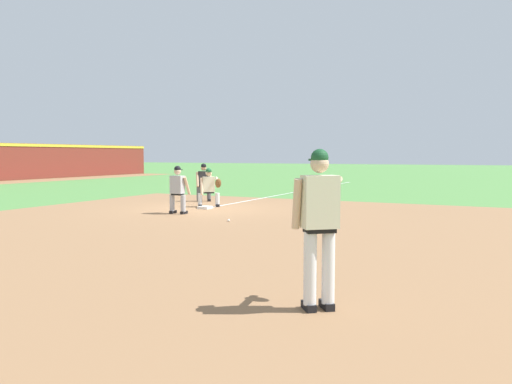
{
  "coord_description": "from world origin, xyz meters",
  "views": [
    {
      "loc": [
        -14.04,
        -8.73,
        1.79
      ],
      "look_at": [
        -6.07,
        -4.84,
        1.13
      ],
      "focal_mm": 35.0,
      "sensor_mm": 36.0,
      "label": 1
    }
  ],
  "objects_px": {
    "first_base_bag": "(205,207)",
    "umpire": "(204,181)",
    "pitcher": "(320,219)",
    "baseball": "(229,220)",
    "first_baseman": "(209,186)",
    "baserunner": "(178,188)"
  },
  "relations": [
    {
      "from": "pitcher",
      "to": "baserunner",
      "type": "height_order",
      "value": "pitcher"
    },
    {
      "from": "baseball",
      "to": "first_baseman",
      "type": "distance_m",
      "value": 3.91
    },
    {
      "from": "pitcher",
      "to": "baserunner",
      "type": "bearing_deg",
      "value": 44.32
    },
    {
      "from": "baseball",
      "to": "pitcher",
      "type": "relative_size",
      "value": 0.04
    },
    {
      "from": "baseball",
      "to": "umpire",
      "type": "bearing_deg",
      "value": 38.36
    },
    {
      "from": "first_base_bag",
      "to": "baseball",
      "type": "distance_m",
      "value": 3.33
    },
    {
      "from": "pitcher",
      "to": "first_base_bag",
      "type": "bearing_deg",
      "value": 38.69
    },
    {
      "from": "first_base_bag",
      "to": "first_baseman",
      "type": "bearing_deg",
      "value": 16.0
    },
    {
      "from": "first_baseman",
      "to": "baserunner",
      "type": "height_order",
      "value": "baserunner"
    },
    {
      "from": "first_base_bag",
      "to": "umpire",
      "type": "xyz_separation_m",
      "value": [
        2.24,
        1.45,
        0.75
      ]
    },
    {
      "from": "pitcher",
      "to": "baseball",
      "type": "bearing_deg",
      "value": 36.94
    },
    {
      "from": "baseball",
      "to": "pitcher",
      "type": "bearing_deg",
      "value": -143.06
    },
    {
      "from": "pitcher",
      "to": "first_baseman",
      "type": "relative_size",
      "value": 1.39
    },
    {
      "from": "pitcher",
      "to": "baserunner",
      "type": "relative_size",
      "value": 1.27
    },
    {
      "from": "first_baseman",
      "to": "umpire",
      "type": "bearing_deg",
      "value": 37.26
    },
    {
      "from": "first_base_bag",
      "to": "umpire",
      "type": "distance_m",
      "value": 2.77
    },
    {
      "from": "first_base_bag",
      "to": "first_baseman",
      "type": "distance_m",
      "value": 0.89
    },
    {
      "from": "baseball",
      "to": "first_baseman",
      "type": "relative_size",
      "value": 0.06
    },
    {
      "from": "first_base_bag",
      "to": "baserunner",
      "type": "xyz_separation_m",
      "value": [
        -1.55,
        -0.0,
        0.75
      ]
    },
    {
      "from": "first_base_bag",
      "to": "first_baseman",
      "type": "xyz_separation_m",
      "value": [
        0.54,
        0.15,
        0.69
      ]
    },
    {
      "from": "pitcher",
      "to": "baserunner",
      "type": "xyz_separation_m",
      "value": [
        7.07,
        6.9,
        -0.27
      ]
    },
    {
      "from": "first_baseman",
      "to": "baserunner",
      "type": "distance_m",
      "value": 2.1
    }
  ]
}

